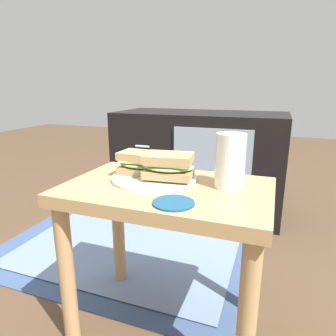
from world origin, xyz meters
TOP-DOWN VIEW (x-y plane):
  - ground_plane at (0.00, 0.00)m, footprint 8.00×8.00m
  - side_table at (0.00, 0.00)m, footprint 0.56×0.36m
  - tv_cabinet at (-0.15, 0.95)m, footprint 0.96×0.46m
  - area_rug at (-0.32, 0.37)m, footprint 1.16×0.83m
  - plate at (-0.05, 0.04)m, footprint 0.25×0.25m
  - sandwich_front at (-0.10, 0.05)m, footprint 0.13×0.09m
  - sandwich_back at (-0.01, 0.03)m, footprint 0.15×0.12m
  - beer_glass at (0.16, 0.04)m, footprint 0.08×0.08m
  - coaster at (0.06, -0.12)m, footprint 0.10×0.10m

SIDE VIEW (x-z plane):
  - ground_plane at x=0.00m, z-range 0.00..0.00m
  - area_rug at x=-0.32m, z-range 0.00..0.01m
  - tv_cabinet at x=-0.15m, z-range 0.00..0.58m
  - side_table at x=0.00m, z-range 0.14..0.60m
  - coaster at x=0.06m, z-range 0.46..0.47m
  - plate at x=-0.05m, z-range 0.46..0.47m
  - sandwich_front at x=-0.10m, z-range 0.47..0.54m
  - sandwich_back at x=-0.01m, z-range 0.48..0.54m
  - beer_glass at x=0.16m, z-range 0.46..0.60m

